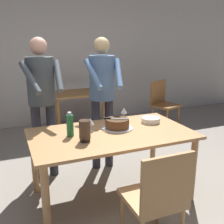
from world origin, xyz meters
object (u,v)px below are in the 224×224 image
(main_dining_table, at_px, (112,141))
(chair_near_side, at_px, (157,196))
(wine_glass_near, at_px, (124,111))
(person_cutting_cake, at_px, (102,90))
(cake_on_platter, at_px, (117,124))
(wine_glass_far, at_px, (90,122))
(person_standing_beside, at_px, (42,94))
(water_bottle, at_px, (70,125))
(plate_stack, at_px, (151,120))
(hurricane_lamp, at_px, (85,131))
(background_table, at_px, (78,101))
(cake_knife, at_px, (111,118))
(background_chair_1, at_px, (163,102))

(main_dining_table, relative_size, chair_near_side, 1.87)
(wine_glass_near, height_order, person_cutting_cake, person_cutting_cake)
(cake_on_platter, height_order, wine_glass_far, wine_glass_far)
(person_standing_beside, bearing_deg, person_cutting_cake, -2.30)
(water_bottle, bearing_deg, plate_stack, 4.79)
(person_standing_beside, bearing_deg, wine_glass_near, -19.59)
(wine_glass_near, distance_m, wine_glass_far, 0.58)
(plate_stack, bearing_deg, person_standing_beside, 153.45)
(hurricane_lamp, distance_m, background_table, 2.50)
(wine_glass_far, relative_size, person_standing_beside, 0.08)
(main_dining_table, relative_size, wine_glass_far, 11.68)
(wine_glass_near, bearing_deg, cake_on_platter, -126.05)
(water_bottle, bearing_deg, wine_glass_near, 23.79)
(cake_knife, relative_size, background_chair_1, 0.28)
(cake_knife, height_order, background_table, cake_knife)
(hurricane_lamp, bearing_deg, chair_near_side, -63.13)
(cake_knife, bearing_deg, main_dining_table, -108.46)
(background_table, bearing_deg, water_bottle, -106.97)
(wine_glass_far, bearing_deg, person_cutting_cake, 58.39)
(main_dining_table, relative_size, hurricane_lamp, 8.01)
(cake_on_platter, xyz_separation_m, plate_stack, (0.45, 0.05, -0.02))
(hurricane_lamp, relative_size, chair_near_side, 0.23)
(main_dining_table, bearing_deg, water_bottle, 171.51)
(person_cutting_cake, distance_m, chair_near_side, 1.65)
(background_chair_1, bearing_deg, wine_glass_far, -139.36)
(water_bottle, relative_size, person_standing_beside, 0.15)
(wine_glass_near, xyz_separation_m, person_cutting_cake, (-0.17, 0.30, 0.22))
(background_table, bearing_deg, chair_near_side, -93.93)
(cake_knife, bearing_deg, plate_stack, 2.63)
(cake_knife, distance_m, person_cutting_cake, 0.62)
(person_cutting_cake, height_order, person_standing_beside, same)
(chair_near_side, bearing_deg, wine_glass_far, 103.02)
(cake_on_platter, height_order, water_bottle, water_bottle)
(main_dining_table, distance_m, wine_glass_far, 0.30)
(background_table, bearing_deg, background_chair_1, -12.93)
(background_chair_1, bearing_deg, hurricane_lamp, -137.34)
(hurricane_lamp, height_order, person_cutting_cake, person_cutting_cake)
(plate_stack, bearing_deg, hurricane_lamp, -162.63)
(main_dining_table, xyz_separation_m, background_chair_1, (1.89, 1.91, -0.16))
(wine_glass_near, distance_m, chair_near_side, 1.33)
(cake_knife, bearing_deg, wine_glass_near, 43.63)
(cake_knife, distance_m, chair_near_side, 1.05)
(main_dining_table, relative_size, background_chair_1, 1.87)
(wine_glass_near, relative_size, background_table, 0.14)
(plate_stack, relative_size, background_chair_1, 0.24)
(person_cutting_cake, bearing_deg, background_chair_1, 35.19)
(hurricane_lamp, bearing_deg, main_dining_table, 21.87)
(person_standing_beside, height_order, background_chair_1, person_standing_beside)
(hurricane_lamp, bearing_deg, background_chair_1, 42.66)
(background_chair_1, bearing_deg, person_standing_beside, -154.34)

